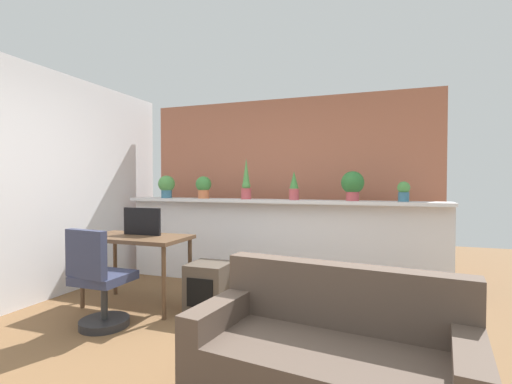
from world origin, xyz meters
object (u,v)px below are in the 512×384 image
(potted_plant_0, at_px, (167,185))
(potted_plant_5, at_px, (404,191))
(tv_monitor, at_px, (142,221))
(side_cube_shelf, at_px, (209,288))
(couch, at_px, (330,362))
(potted_plant_2, at_px, (246,182))
(potted_plant_3, at_px, (294,186))
(desk, at_px, (137,244))
(office_chair, at_px, (99,286))
(potted_plant_1, at_px, (204,186))
(potted_plant_4, at_px, (353,184))

(potted_plant_0, relative_size, potted_plant_5, 1.37)
(tv_monitor, bearing_deg, side_cube_shelf, -0.25)
(potted_plant_5, height_order, side_cube_shelf, potted_plant_5)
(side_cube_shelf, relative_size, couch, 0.30)
(potted_plant_2, relative_size, potted_plant_5, 2.31)
(side_cube_shelf, xyz_separation_m, couch, (1.38, -1.21, 0.03))
(potted_plant_2, bearing_deg, tv_monitor, -126.06)
(potted_plant_3, relative_size, desk, 0.32)
(potted_plant_0, bearing_deg, side_cube_shelf, -41.94)
(potted_plant_0, distance_m, office_chair, 2.04)
(potted_plant_0, height_order, tv_monitor, potted_plant_0)
(potted_plant_3, height_order, desk, potted_plant_3)
(potted_plant_1, bearing_deg, potted_plant_4, 0.09)
(potted_plant_5, bearing_deg, side_cube_shelf, -149.09)
(desk, height_order, office_chair, office_chair)
(desk, xyz_separation_m, side_cube_shelf, (0.82, 0.08, -0.42))
(potted_plant_3, distance_m, tv_monitor, 1.84)
(tv_monitor, bearing_deg, potted_plant_2, 53.94)
(potted_plant_4, distance_m, potted_plant_5, 0.56)
(potted_plant_4, distance_m, tv_monitor, 2.43)
(potted_plant_2, bearing_deg, potted_plant_0, -178.89)
(potted_plant_4, xyz_separation_m, office_chair, (-2.06, -1.82, -0.91))
(potted_plant_2, distance_m, potted_plant_5, 1.89)
(potted_plant_0, distance_m, potted_plant_4, 2.51)
(potted_plant_0, xyz_separation_m, office_chair, (0.45, -1.78, -0.89))
(potted_plant_2, xyz_separation_m, desk, (-0.80, -1.17, -0.66))
(desk, xyz_separation_m, office_chair, (0.07, -0.63, -0.28))
(tv_monitor, distance_m, office_chair, 0.88)
(potted_plant_5, distance_m, office_chair, 3.31)
(side_cube_shelf, bearing_deg, potted_plant_2, 90.65)
(office_chair, bearing_deg, side_cube_shelf, 43.63)
(potted_plant_4, height_order, desk, potted_plant_4)
(desk, height_order, couch, couch)
(potted_plant_1, xyz_separation_m, tv_monitor, (-0.17, -1.11, -0.37))
(potted_plant_2, distance_m, couch, 2.89)
(potted_plant_3, height_order, potted_plant_5, potted_plant_3)
(potted_plant_4, distance_m, office_chair, 2.90)
(potted_plant_5, bearing_deg, office_chair, -145.04)
(potted_plant_4, height_order, side_cube_shelf, potted_plant_4)
(potted_plant_5, bearing_deg, potted_plant_0, -179.00)
(potted_plant_4, bearing_deg, desk, -150.90)
(potted_plant_0, xyz_separation_m, tv_monitor, (0.39, -1.07, -0.38))
(desk, bearing_deg, potted_plant_1, 81.38)
(potted_plant_1, bearing_deg, potted_plant_2, -1.43)
(potted_plant_3, distance_m, couch, 2.62)
(potted_plant_0, xyz_separation_m, potted_plant_4, (2.51, 0.04, 0.02))
(tv_monitor, relative_size, side_cube_shelf, 0.90)
(potted_plant_2, height_order, potted_plant_5, potted_plant_2)
(office_chair, bearing_deg, potted_plant_5, 34.96)
(potted_plant_1, bearing_deg, side_cube_shelf, -60.15)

